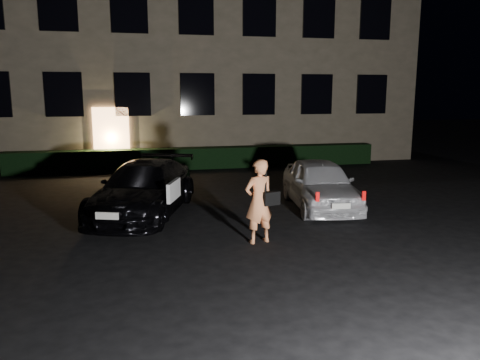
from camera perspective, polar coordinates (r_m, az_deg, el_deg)
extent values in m
plane|color=black|center=(9.35, 3.80, -8.52)|extent=(80.00, 80.00, 0.00)
cube|color=#6B614C|center=(23.79, -6.64, 17.59)|extent=(20.00, 8.00, 12.00)
cube|color=#FCB06A|center=(19.53, -15.39, 4.87)|extent=(1.40, 0.10, 2.50)
cube|color=black|center=(19.60, -20.68, 9.73)|extent=(1.40, 0.10, 1.70)
cube|color=black|center=(19.42, -12.95, 10.13)|extent=(1.40, 0.10, 1.70)
cube|color=black|center=(19.58, -5.20, 10.35)|extent=(1.40, 0.10, 1.70)
cube|color=black|center=(20.07, 2.30, 10.39)|extent=(1.40, 0.10, 1.70)
cube|color=black|center=(20.89, 9.33, 10.26)|extent=(1.40, 0.10, 1.70)
cube|color=black|center=(21.98, 15.74, 10.02)|extent=(1.40, 0.10, 1.70)
cube|color=black|center=(19.86, -21.31, 18.98)|extent=(1.40, 0.10, 1.70)
cube|color=black|center=(19.67, -13.36, 19.48)|extent=(1.40, 0.10, 1.70)
cube|color=black|center=(19.83, -5.36, 19.63)|extent=(1.40, 0.10, 1.70)
cube|color=black|center=(20.32, 2.37, 19.45)|extent=(1.40, 0.10, 1.70)
cube|color=black|center=(21.12, 9.60, 18.97)|extent=(1.40, 0.10, 1.70)
cube|color=black|center=(22.20, 16.17, 18.30)|extent=(1.40, 0.10, 1.70)
cube|color=black|center=(19.32, -4.91, 2.69)|extent=(15.00, 0.70, 0.85)
imported|color=black|center=(12.11, -11.62, -1.04)|extent=(3.27, 4.93, 1.33)
cube|color=white|center=(11.00, -8.08, -1.25)|extent=(0.39, 0.92, 0.44)
cube|color=silver|center=(9.97, -15.91, -4.22)|extent=(0.47, 0.20, 0.15)
imported|color=silver|center=(12.74, 9.74, -0.45)|extent=(2.02, 4.01, 1.31)
cube|color=red|center=(10.85, 9.43, -2.03)|extent=(0.08, 0.06, 0.22)
cube|color=red|center=(11.17, 14.87, -1.88)|extent=(0.08, 0.06, 0.22)
cube|color=silver|center=(11.00, 12.22, -3.12)|extent=(0.44, 0.09, 0.13)
imported|color=#FF965C|center=(9.57, 2.31, -2.61)|extent=(0.73, 0.57, 1.75)
cube|color=black|center=(9.56, 3.79, -2.24)|extent=(0.39, 0.25, 0.28)
cube|color=black|center=(9.46, 3.09, 0.07)|extent=(0.05, 0.07, 0.54)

